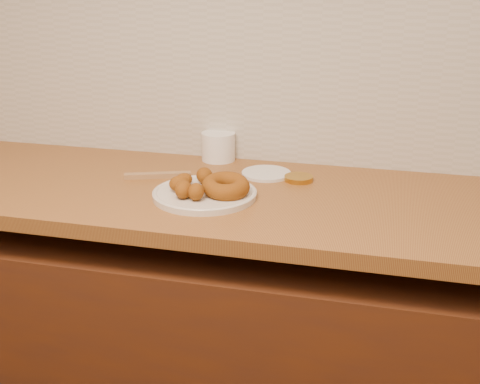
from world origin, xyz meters
name	(u,v)px	position (x,y,z in m)	size (l,w,h in m)	color
wall_back	(323,10)	(0.00, 2.00, 1.35)	(4.00, 0.02, 2.70)	tan
base_cabinet	(295,361)	(0.00, 1.69, 0.39)	(3.60, 0.60, 0.77)	#50240E
butcher_block	(77,183)	(-0.65, 1.69, 0.88)	(2.30, 0.62, 0.04)	olive
backsplash	(320,64)	(0.00, 1.99, 1.20)	(3.60, 0.02, 0.60)	beige
donut_plate	(205,194)	(-0.24, 1.62, 0.91)	(0.27, 0.27, 0.02)	beige
ring_donut	(226,186)	(-0.18, 1.62, 0.94)	(0.12, 0.12, 0.04)	brown
fried_dough_chunks	(190,184)	(-0.28, 1.61, 0.94)	(0.12, 0.19, 0.05)	brown
plastic_tub	(218,146)	(-0.30, 1.95, 0.94)	(0.10, 0.10, 0.09)	white
tub_lid	(266,173)	(-0.12, 1.84, 0.90)	(0.14, 0.14, 0.01)	silver
brass_jar_lid	(299,178)	(-0.03, 1.81, 0.91)	(0.08, 0.08, 0.01)	#B88A29
wooden_utensil	(158,175)	(-0.42, 1.74, 0.91)	(0.19, 0.02, 0.01)	olive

